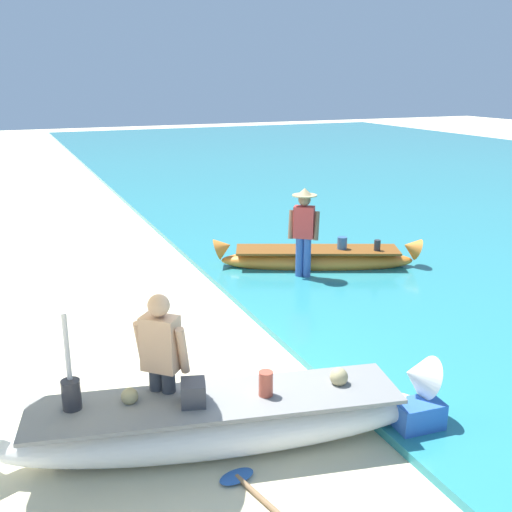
# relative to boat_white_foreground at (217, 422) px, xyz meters

# --- Properties ---
(ground_plane) EXTENTS (80.00, 80.00, 0.00)m
(ground_plane) POSITION_rel_boat_white_foreground_xyz_m (-0.11, 1.15, -0.32)
(ground_plane) COLOR beige
(boat_white_foreground) EXTENTS (4.68, 1.65, 0.88)m
(boat_white_foreground) POSITION_rel_boat_white_foreground_xyz_m (0.00, 0.00, 0.00)
(boat_white_foreground) COLOR white
(boat_white_foreground) RESTS_ON ground
(boat_orange_midground) EXTENTS (3.83, 2.10, 0.72)m
(boat_orange_midground) POSITION_rel_boat_white_foreground_xyz_m (3.75, 4.75, -0.07)
(boat_orange_midground) COLOR orange
(boat_orange_midground) RESTS_ON ground
(person_vendor_hatted) EXTENTS (0.56, 0.48, 1.73)m
(person_vendor_hatted) POSITION_rel_boat_white_foreground_xyz_m (3.22, 4.33, 0.68)
(person_vendor_hatted) COLOR #3D5BA8
(person_vendor_hatted) RESTS_ON ground
(person_tourist_customer) EXTENTS (0.53, 0.52, 1.61)m
(person_tourist_customer) POSITION_rel_boat_white_foreground_xyz_m (-0.44, 0.37, 0.58)
(person_tourist_customer) COLOR #333842
(person_tourist_customer) RESTS_ON ground
(patio_umbrella_large) EXTENTS (1.96, 1.96, 2.29)m
(patio_umbrella_large) POSITION_rel_boat_white_foreground_xyz_m (-1.32, 0.41, 1.76)
(patio_umbrella_large) COLOR #B7B7BC
(patio_umbrella_large) RESTS_ON ground
(cooler_box) EXTENTS (0.52, 0.35, 0.38)m
(cooler_box) POSITION_rel_boat_white_foreground_xyz_m (2.02, -0.58, -0.13)
(cooler_box) COLOR blue
(cooler_box) RESTS_ON ground
(paddle) EXTENTS (0.61, 1.76, 0.05)m
(paddle) POSITION_rel_boat_white_foreground_xyz_m (0.13, -1.04, -0.29)
(paddle) COLOR #8E6B47
(paddle) RESTS_ON ground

